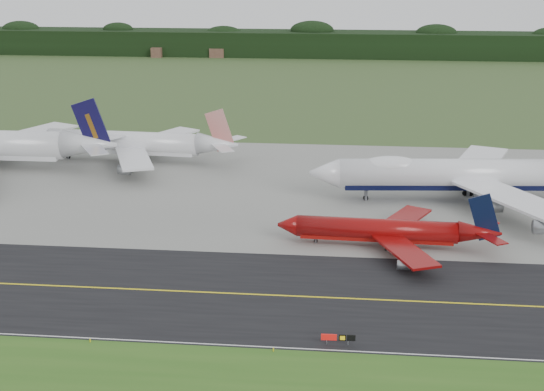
{
  "coord_description": "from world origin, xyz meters",
  "views": [
    {
      "loc": [
        5.6,
        -105.52,
        47.93
      ],
      "look_at": [
        -7.22,
        22.0,
        7.16
      ],
      "focal_mm": 50.0,
      "sensor_mm": 36.0,
      "label": 1
    }
  ],
  "objects_px": {
    "taxiway_sign": "(338,338)",
    "jet_red_737": "(389,231)",
    "jet_ba_747": "(467,174)",
    "jet_star_tail": "(134,143)"
  },
  "relations": [
    {
      "from": "jet_ba_747",
      "to": "jet_red_737",
      "type": "height_order",
      "value": "jet_ba_747"
    },
    {
      "from": "jet_ba_747",
      "to": "jet_star_tail",
      "type": "bearing_deg",
      "value": 162.99
    },
    {
      "from": "jet_ba_747",
      "to": "taxiway_sign",
      "type": "height_order",
      "value": "jet_ba_747"
    },
    {
      "from": "jet_ba_747",
      "to": "jet_star_tail",
      "type": "xyz_separation_m",
      "value": [
        -75.61,
        23.14,
        -1.02
      ]
    },
    {
      "from": "jet_red_737",
      "to": "taxiway_sign",
      "type": "height_order",
      "value": "jet_red_737"
    },
    {
      "from": "jet_red_737",
      "to": "taxiway_sign",
      "type": "bearing_deg",
      "value": -102.71
    },
    {
      "from": "jet_red_737",
      "to": "taxiway_sign",
      "type": "xyz_separation_m",
      "value": [
        -8.03,
        -35.61,
        -1.81
      ]
    },
    {
      "from": "taxiway_sign",
      "to": "jet_red_737",
      "type": "bearing_deg",
      "value": 77.29
    },
    {
      "from": "jet_ba_747",
      "to": "jet_red_737",
      "type": "xyz_separation_m",
      "value": [
        -16.77,
        -27.34,
        -2.77
      ]
    },
    {
      "from": "jet_star_tail",
      "to": "taxiway_sign",
      "type": "distance_m",
      "value": 100.02
    }
  ]
}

